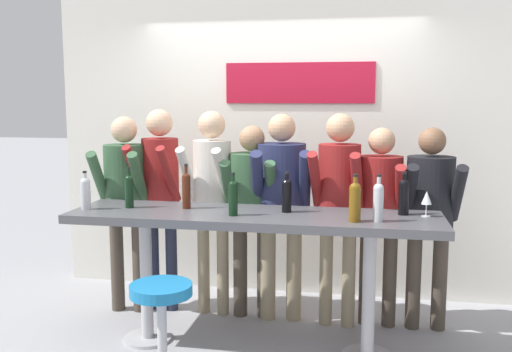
# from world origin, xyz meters

# --- Properties ---
(ground_plane) EXTENTS (40.00, 40.00, 0.00)m
(ground_plane) POSITION_xyz_m (0.00, 0.00, 0.00)
(ground_plane) COLOR #9E9EA3
(back_wall) EXTENTS (4.22, 0.12, 2.85)m
(back_wall) POSITION_xyz_m (0.00, 1.32, 1.43)
(back_wall) COLOR silver
(back_wall) RESTS_ON ground_plane
(tasting_table) EXTENTS (2.62, 0.66, 1.00)m
(tasting_table) POSITION_xyz_m (0.00, 0.00, 0.87)
(tasting_table) COLOR #4C4C51
(tasting_table) RESTS_ON ground_plane
(bar_stool) EXTENTS (0.40, 0.40, 0.68)m
(bar_stool) POSITION_xyz_m (-0.45, -0.67, 0.45)
(bar_stool) COLOR #B2B2B7
(bar_stool) RESTS_ON ground_plane
(person_far_left) EXTENTS (0.44, 0.54, 1.66)m
(person_far_left) POSITION_xyz_m (-1.19, 0.54, 1.03)
(person_far_left) COLOR #473D33
(person_far_left) RESTS_ON ground_plane
(person_left) EXTENTS (0.39, 0.52, 1.71)m
(person_left) POSITION_xyz_m (-0.92, 0.62, 1.08)
(person_left) COLOR #23283D
(person_left) RESTS_ON ground_plane
(person_center_left) EXTENTS (0.40, 0.53, 1.70)m
(person_center_left) POSITION_xyz_m (-0.47, 0.61, 1.07)
(person_center_left) COLOR gray
(person_center_left) RESTS_ON ground_plane
(person_center) EXTENTS (0.45, 0.54, 1.59)m
(person_center) POSITION_xyz_m (-0.13, 0.61, 0.98)
(person_center) COLOR #473D33
(person_center) RESTS_ON ground_plane
(person_center_right) EXTENTS (0.50, 0.59, 1.68)m
(person_center_right) POSITION_xyz_m (0.11, 0.59, 1.04)
(person_center_right) COLOR gray
(person_center_right) RESTS_ON ground_plane
(person_right) EXTENTS (0.43, 0.54, 1.69)m
(person_right) POSITION_xyz_m (0.57, 0.54, 1.06)
(person_right) COLOR gray
(person_right) RESTS_ON ground_plane
(person_far_right) EXTENTS (0.43, 0.53, 1.58)m
(person_far_right) POSITION_xyz_m (0.89, 0.61, 0.98)
(person_far_right) COLOR #473D33
(person_far_right) RESTS_ON ground_plane
(person_rightmost) EXTENTS (0.44, 0.53, 1.59)m
(person_rightmost) POSITION_xyz_m (1.26, 0.60, 0.98)
(person_rightmost) COLOR #473D33
(person_rightmost) RESTS_ON ground_plane
(wine_bottle_0) EXTENTS (0.06, 0.06, 0.30)m
(wine_bottle_0) POSITION_xyz_m (-0.94, 0.03, 1.14)
(wine_bottle_0) COLOR black
(wine_bottle_0) RESTS_ON tasting_table
(wine_bottle_1) EXTENTS (0.07, 0.07, 0.31)m
(wine_bottle_1) POSITION_xyz_m (0.85, -0.12, 1.14)
(wine_bottle_1) COLOR #B7BCC1
(wine_bottle_1) RESTS_ON tasting_table
(wine_bottle_2) EXTENTS (0.07, 0.07, 0.30)m
(wine_bottle_2) POSITION_xyz_m (1.03, 0.14, 1.14)
(wine_bottle_2) COLOR black
(wine_bottle_2) RESTS_ON tasting_table
(wine_bottle_3) EXTENTS (0.07, 0.07, 0.29)m
(wine_bottle_3) POSITION_xyz_m (0.22, 0.08, 1.13)
(wine_bottle_3) COLOR black
(wine_bottle_3) RESTS_ON tasting_table
(wine_bottle_4) EXTENTS (0.06, 0.06, 0.30)m
(wine_bottle_4) POSITION_xyz_m (-0.12, -0.11, 1.14)
(wine_bottle_4) COLOR black
(wine_bottle_4) RESTS_ON tasting_table
(wine_bottle_5) EXTENTS (0.07, 0.07, 0.28)m
(wine_bottle_5) POSITION_xyz_m (-1.22, -0.09, 1.13)
(wine_bottle_5) COLOR #B7BCC1
(wine_bottle_5) RESTS_ON tasting_table
(wine_bottle_6) EXTENTS (0.06, 0.06, 0.33)m
(wine_bottle_6) POSITION_xyz_m (-0.51, 0.08, 1.15)
(wine_bottle_6) COLOR #4C1E0F
(wine_bottle_6) RESTS_ON tasting_table
(wine_bottle_7) EXTENTS (0.08, 0.08, 0.31)m
(wine_bottle_7) POSITION_xyz_m (0.70, -0.15, 1.15)
(wine_bottle_7) COLOR brown
(wine_bottle_7) RESTS_ON tasting_table
(wine_glass_0) EXTENTS (0.07, 0.07, 0.18)m
(wine_glass_0) POSITION_xyz_m (1.18, 0.10, 1.13)
(wine_glass_0) COLOR silver
(wine_glass_0) RESTS_ON tasting_table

